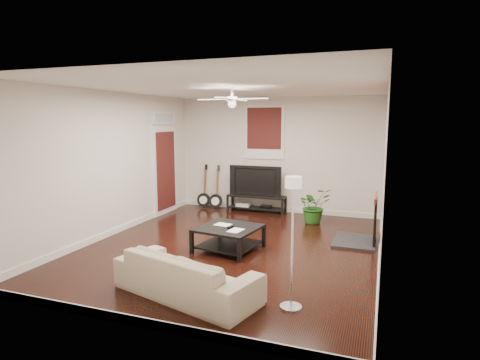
{
  "coord_description": "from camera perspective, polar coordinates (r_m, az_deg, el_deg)",
  "views": [
    {
      "loc": [
        2.48,
        -6.46,
        2.24
      ],
      "look_at": [
        0.0,
        0.4,
        1.15
      ],
      "focal_mm": 29.84,
      "sensor_mm": 36.0,
      "label": 1
    }
  ],
  "objects": [
    {
      "name": "window_back",
      "position": [
        9.83,
        3.47,
        6.8
      ],
      "size": [
        1.0,
        0.06,
        1.3
      ],
      "primitive_type": "cube",
      "color": "#3B1210",
      "rests_on": "wall_back"
    },
    {
      "name": "fireplace",
      "position": [
        7.67,
        17.31,
        -5.31
      ],
      "size": [
        0.8,
        1.1,
        0.92
      ],
      "primitive_type": "cube",
      "color": "black",
      "rests_on": "floor"
    },
    {
      "name": "guitar_right",
      "position": [
        10.14,
        -3.52,
        -1.02
      ],
      "size": [
        0.4,
        0.33,
        1.13
      ],
      "primitive_type": null,
      "rotation": [
        0.0,
        0.0,
        0.26
      ],
      "color": "black",
      "rests_on": "floor"
    },
    {
      "name": "sofa",
      "position": [
        5.31,
        -7.68,
        -13.16
      ],
      "size": [
        2.11,
        1.29,
        0.58
      ],
      "primitive_type": "imported",
      "rotation": [
        0.0,
        0.0,
        2.86
      ],
      "color": "tan",
      "rests_on": "floor"
    },
    {
      "name": "ceiling_fan",
      "position": [
        6.92,
        -1.15,
        11.48
      ],
      "size": [
        1.24,
        1.24,
        0.32
      ],
      "primitive_type": null,
      "color": "white",
      "rests_on": "ceiling"
    },
    {
      "name": "coffee_table",
      "position": [
        7.02,
        -1.62,
        -8.34
      ],
      "size": [
        1.12,
        1.12,
        0.41
      ],
      "primitive_type": "cube",
      "rotation": [
        0.0,
        0.0,
        -0.15
      ],
      "color": "black",
      "rests_on": "floor"
    },
    {
      "name": "brick_accent",
      "position": [
        7.5,
        19.83,
        1.57
      ],
      "size": [
        0.02,
        2.2,
        2.8
      ],
      "primitive_type": "cube",
      "color": "#AE5338",
      "rests_on": "floor"
    },
    {
      "name": "tv_stand",
      "position": [
        9.89,
        2.36,
        -3.38
      ],
      "size": [
        1.45,
        0.39,
        0.41
      ],
      "primitive_type": "cube",
      "color": "black",
      "rests_on": "floor"
    },
    {
      "name": "room",
      "position": [
        6.97,
        -1.12,
        1.58
      ],
      "size": [
        5.01,
        6.01,
        2.81
      ],
      "color": "black",
      "rests_on": "ground"
    },
    {
      "name": "tv",
      "position": [
        9.81,
        2.41,
        -0.05
      ],
      "size": [
        1.3,
        0.17,
        0.75
      ],
      "primitive_type": "imported",
      "color": "black",
      "rests_on": "tv_stand"
    },
    {
      "name": "floor_lamp",
      "position": [
        4.78,
        7.46,
        -9.02
      ],
      "size": [
        0.33,
        0.33,
        1.61
      ],
      "primitive_type": null,
      "rotation": [
        0.0,
        0.0,
        -0.28
      ],
      "color": "silver",
      "rests_on": "floor"
    },
    {
      "name": "potted_plant",
      "position": [
        8.91,
        10.53,
        -3.6
      ],
      "size": [
        0.94,
        0.93,
        0.79
      ],
      "primitive_type": "imported",
      "rotation": [
        0.0,
        0.0,
        0.72
      ],
      "color": "#235B1A",
      "rests_on": "floor"
    },
    {
      "name": "door_left",
      "position": [
        9.76,
        -10.67,
        2.53
      ],
      "size": [
        0.08,
        1.0,
        2.5
      ],
      "primitive_type": "cube",
      "color": "white",
      "rests_on": "wall_left"
    },
    {
      "name": "guitar_left",
      "position": [
        10.31,
        -5.24,
        -0.88
      ],
      "size": [
        0.38,
        0.3,
        1.13
      ],
      "primitive_type": null,
      "rotation": [
        0.0,
        0.0,
        0.16
      ],
      "color": "black",
      "rests_on": "floor"
    }
  ]
}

